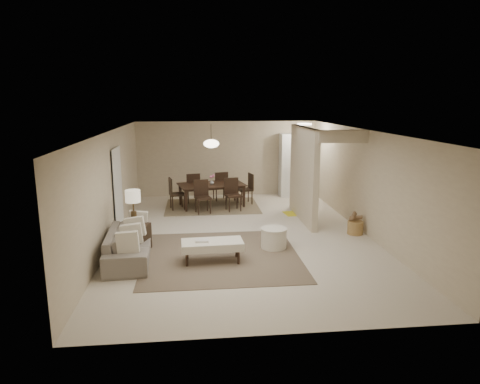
{
  "coord_description": "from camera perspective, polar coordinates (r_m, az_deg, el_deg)",
  "views": [
    {
      "loc": [
        -1.08,
        -9.79,
        3.19
      ],
      "look_at": [
        -0.03,
        0.07,
        1.05
      ],
      "focal_mm": 32.0,
      "sensor_mm": 36.0,
      "label": 1
    }
  ],
  "objects": [
    {
      "name": "dining_table",
      "position": [
        13.04,
        -3.75,
        -0.45
      ],
      "size": [
        2.16,
        1.49,
        0.69
      ],
      "primitive_type": "imported",
      "rotation": [
        0.0,
        0.0,
        0.22
      ],
      "color": "black",
      "rests_on": "dining_rug"
    },
    {
      "name": "round_pouf",
      "position": [
        9.44,
        4.53,
        -6.16
      ],
      "size": [
        0.58,
        0.58,
        0.45
      ],
      "primitive_type": "cylinder",
      "color": "silver",
      "rests_on": "floor"
    },
    {
      "name": "sofa",
      "position": [
        9.02,
        -14.58,
        -6.87
      ],
      "size": [
        2.15,
        0.94,
        0.62
      ],
      "primitive_type": "imported",
      "rotation": [
        0.0,
        0.0,
        1.62
      ],
      "color": "gray",
      "rests_on": "floor"
    },
    {
      "name": "dining_rug",
      "position": [
        13.11,
        -3.73,
        -1.9
      ],
      "size": [
        2.8,
        2.1,
        0.01
      ],
      "primitive_type": "cube",
      "color": "brown",
      "rests_on": "floor"
    },
    {
      "name": "vase",
      "position": [
        12.95,
        -3.78,
        1.33
      ],
      "size": [
        0.16,
        0.16,
        0.13
      ],
      "primitive_type": "imported",
      "rotation": [
        0.0,
        0.0,
        0.28
      ],
      "color": "silver",
      "rests_on": "dining_table"
    },
    {
      "name": "table_lamp",
      "position": [
        9.29,
        -14.08,
        -0.95
      ],
      "size": [
        0.32,
        0.32,
        0.76
      ],
      "color": "#49371F",
      "rests_on": "side_table"
    },
    {
      "name": "left_wall",
      "position": [
        10.17,
        -16.83,
        0.65
      ],
      "size": [
        0.0,
        9.0,
        9.0
      ],
      "primitive_type": "plane",
      "rotation": [
        1.57,
        0.0,
        1.57
      ],
      "color": "#BDAB8F",
      "rests_on": "floor"
    },
    {
      "name": "floor",
      "position": [
        10.36,
        0.22,
        -5.76
      ],
      "size": [
        9.0,
        9.0,
        0.0
      ],
      "primitive_type": "plane",
      "color": "beige",
      "rests_on": "ground"
    },
    {
      "name": "living_rug",
      "position": [
        9.03,
        -2.49,
        -8.49
      ],
      "size": [
        3.2,
        3.2,
        0.01
      ],
      "primitive_type": "cube",
      "color": "brown",
      "rests_on": "floor"
    },
    {
      "name": "side_table",
      "position": [
        9.51,
        -13.81,
        -5.95
      ],
      "size": [
        0.68,
        0.68,
        0.58
      ],
      "primitive_type": "cube",
      "rotation": [
        0.0,
        0.0,
        -0.36
      ],
      "color": "black",
      "rests_on": "floor"
    },
    {
      "name": "dining_chairs",
      "position": [
        13.01,
        -3.76,
        0.11
      ],
      "size": [
        2.58,
        2.09,
        0.95
      ],
      "color": "black",
      "rests_on": "dining_rug"
    },
    {
      "name": "pantry_cabinet",
      "position": [
        14.52,
        7.69,
        3.59
      ],
      "size": [
        1.2,
        0.55,
        2.1
      ],
      "primitive_type": "cube",
      "color": "white",
      "rests_on": "floor"
    },
    {
      "name": "pendant_light",
      "position": [
        12.79,
        -3.85,
        6.45
      ],
      "size": [
        0.46,
        0.46,
        0.71
      ],
      "color": "#49371F",
      "rests_on": "ceiling"
    },
    {
      "name": "wicker_basket",
      "position": [
        10.76,
        15.11,
        -4.61
      ],
      "size": [
        0.49,
        0.49,
        0.32
      ],
      "primitive_type": "cylinder",
      "rotation": [
        0.0,
        0.0,
        -0.37
      ],
      "color": "olive",
      "rests_on": "floor"
    },
    {
      "name": "back_wall",
      "position": [
        14.47,
        -1.73,
        4.47
      ],
      "size": [
        6.0,
        0.0,
        6.0
      ],
      "primitive_type": "plane",
      "rotation": [
        1.57,
        0.0,
        0.0
      ],
      "color": "#BDAB8F",
      "rests_on": "floor"
    },
    {
      "name": "flush_light",
      "position": [
        13.45,
        8.61,
        8.93
      ],
      "size": [
        0.44,
        0.44,
        0.05
      ],
      "primitive_type": "cylinder",
      "color": "white",
      "rests_on": "ceiling"
    },
    {
      "name": "ceiling",
      "position": [
        9.88,
        0.23,
        8.17
      ],
      "size": [
        9.0,
        9.0,
        0.0
      ],
      "primitive_type": "plane",
      "rotation": [
        3.14,
        0.0,
        0.0
      ],
      "color": "white",
      "rests_on": "back_wall"
    },
    {
      "name": "doorway",
      "position": [
        10.78,
        -16.02,
        0.09
      ],
      "size": [
        0.04,
        0.9,
        2.04
      ],
      "primitive_type": "cube",
      "color": "black",
      "rests_on": "floor"
    },
    {
      "name": "ottoman_bench",
      "position": [
        8.62,
        -3.72,
        -7.09
      ],
      "size": [
        1.24,
        0.62,
        0.44
      ],
      "rotation": [
        0.0,
        0.0,
        0.05
      ],
      "color": "silver",
      "rests_on": "living_rug"
    },
    {
      "name": "partition",
      "position": [
        11.58,
        8.44,
        2.4
      ],
      "size": [
        0.15,
        2.5,
        2.5
      ],
      "primitive_type": "cube",
      "color": "#BDAB8F",
      "rests_on": "floor"
    },
    {
      "name": "right_wall",
      "position": [
        10.79,
        16.28,
        1.32
      ],
      "size": [
        0.0,
        9.0,
        9.0
      ],
      "primitive_type": "plane",
      "rotation": [
        1.57,
        0.0,
        -1.57
      ],
      "color": "#BDAB8F",
      "rests_on": "floor"
    },
    {
      "name": "yellow_mat",
      "position": [
        12.42,
        7.96,
        -2.8
      ],
      "size": [
        0.95,
        0.64,
        0.01
      ],
      "primitive_type": "cube",
      "rotation": [
        0.0,
        0.0,
        0.12
      ],
      "color": "yellow",
      "rests_on": "floor"
    }
  ]
}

